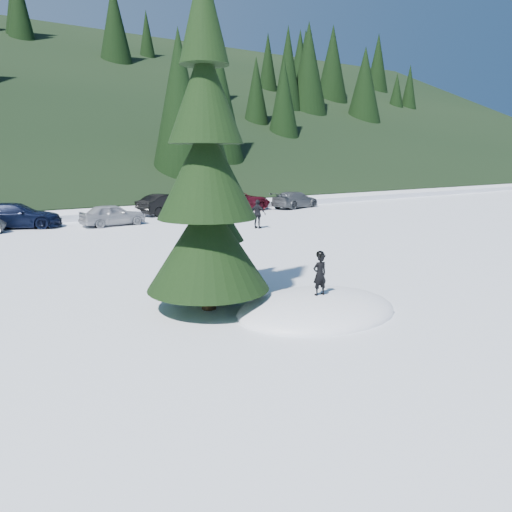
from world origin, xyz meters
TOP-DOWN VIEW (x-y plane):
  - ground at (0.00, 0.00)m, footprint 200.00×200.00m
  - snow_mound at (0.00, 0.00)m, footprint 4.48×3.52m
  - spruce_tall at (-2.20, 1.80)m, footprint 3.20×3.20m
  - spruce_short at (-1.20, 3.20)m, footprint 2.20×2.20m
  - child_skier at (-0.04, -0.13)m, footprint 0.42×0.31m
  - adult_0 at (4.70, 12.59)m, footprint 0.86×0.67m
  - adult_1 at (7.42, 13.28)m, footprint 0.84×1.01m
  - adult_2 at (5.56, 15.47)m, footprint 1.14×1.12m
  - car_3 at (-3.62, 21.16)m, footprint 5.24×3.75m
  - car_4 at (1.19, 19.08)m, footprint 3.78×1.68m
  - car_5 at (6.14, 22.37)m, footprint 4.57×2.60m
  - car_6 at (11.42, 21.97)m, footprint 5.63×2.83m
  - car_7 at (16.24, 20.81)m, footprint 4.72×2.83m

SIDE VIEW (x-z plane):
  - ground at x=0.00m, z-range 0.00..0.00m
  - snow_mound at x=0.00m, z-range -0.48..0.48m
  - car_4 at x=1.19m, z-range 0.00..1.26m
  - car_7 at x=16.24m, z-range 0.00..1.28m
  - car_3 at x=-3.62m, z-range 0.00..1.41m
  - car_5 at x=6.14m, z-range 0.00..1.43m
  - car_6 at x=11.42m, z-range 0.00..1.53m
  - adult_2 at x=5.56m, z-range 0.00..1.57m
  - adult_1 at x=7.42m, z-range 0.00..1.61m
  - adult_0 at x=4.70m, z-range 0.00..1.75m
  - child_skier at x=-0.04m, z-range 0.48..1.56m
  - spruce_short at x=-1.20m, z-range -0.58..4.79m
  - spruce_tall at x=-2.20m, z-range -0.98..7.62m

